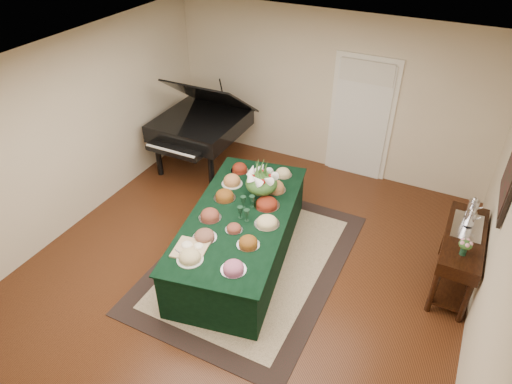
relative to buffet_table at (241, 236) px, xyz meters
The scene contains 14 objects.
ground 0.43m from the buffet_table, 44.40° to the right, with size 6.00×6.00×0.00m, color black.
area_rug 0.41m from the buffet_table, ahead, with size 2.31×3.23×0.01m.
kitchen_doorway 2.98m from the buffet_table, 74.85° to the left, with size 1.05×0.07×2.10m.
buffet_table is the anchor object (origin of this frame).
food_platters 0.42m from the buffet_table, 105.86° to the left, with size 1.19×2.39×0.12m.
cutting_board 0.95m from the buffet_table, 103.56° to the right, with size 0.44×0.44×0.10m.
green_goblets 0.46m from the buffet_table, 44.79° to the left, with size 0.25×0.37×0.18m.
floral_centerpiece 0.80m from the buffet_table, 81.80° to the left, with size 0.45×0.45×0.45m.
grand_piano 2.53m from the buffet_table, 134.00° to the left, with size 1.47×1.65×1.68m.
wicker_basket 1.58m from the buffet_table, 118.62° to the left, with size 0.43×0.43×0.27m, color #AB8544.
mahogany_sideboard 2.77m from the buffet_table, 15.35° to the left, with size 0.45×1.31×0.85m.
tea_service 2.90m from the buffet_table, 20.49° to the left, with size 0.34×0.58×0.30m.
pink_bouquet 2.75m from the buffet_table, ahead, with size 0.16×0.16×0.21m.
wall_painting 3.27m from the buffet_table, 14.22° to the left, with size 0.05×0.95×0.75m.
Camera 1 is at (2.11, -3.93, 4.37)m, focal length 32.00 mm.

